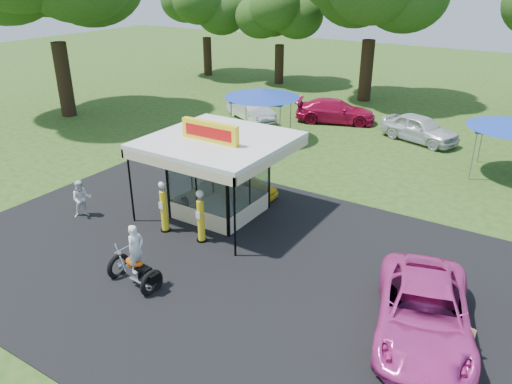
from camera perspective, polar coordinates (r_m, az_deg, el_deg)
ground at (r=17.08m, az=-8.68°, el=-10.40°), size 120.00×120.00×0.00m
asphalt_apron at (r=18.35m, az=-4.60°, el=-7.43°), size 20.00×14.00×0.04m
gas_station_kiosk at (r=20.76m, az=-4.24°, el=1.97°), size 5.40×5.40×4.18m
gas_pump_left at (r=19.87m, az=-10.48°, el=-1.79°), size 0.41×0.41×2.18m
gas_pump_right at (r=18.93m, az=-6.33°, el=-2.91°), size 0.40×0.40×2.17m
motorcycle at (r=16.81m, az=-13.56°, el=-7.77°), size 2.01×1.06×2.34m
spare_tires at (r=21.75m, az=-8.41°, el=-1.28°), size 0.84×0.50×0.72m
a_frame_sign at (r=14.86m, az=22.27°, el=-15.84°), size 0.59×0.58×0.99m
kiosk_car at (r=22.93m, az=-0.86°, el=0.72°), size 2.82×1.13×0.96m
pink_sedan at (r=15.19m, az=18.62°, el=-12.93°), size 4.04×6.07×1.55m
spectator_west at (r=22.04m, az=-19.30°, el=-0.76°), size 0.99×1.01×1.65m
bg_car_a at (r=34.76m, az=-0.57°, el=9.43°), size 4.70×3.51×1.48m
bg_car_b at (r=34.65m, az=9.06°, el=9.14°), size 5.76×3.87×1.55m
bg_car_c at (r=31.80m, az=18.20°, el=6.92°), size 5.10×3.28×1.62m
tent_west at (r=30.13m, az=0.70°, el=11.23°), size 4.49×4.49×3.14m
oak_far_a at (r=49.78m, az=-5.78°, el=20.37°), size 8.43×8.43×9.99m
oak_far_b at (r=45.77m, az=2.78°, el=19.73°), size 7.94×7.94×9.47m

